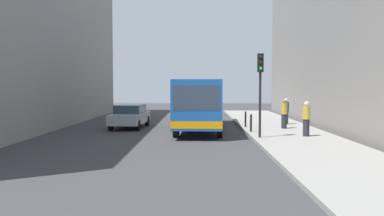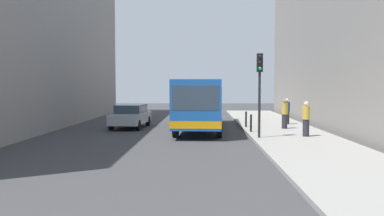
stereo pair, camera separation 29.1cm
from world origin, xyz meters
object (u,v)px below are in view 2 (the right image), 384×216
(car_beside_bus, at_px, (131,116))
(pedestrian_far_sidewalk, at_px, (287,111))
(pedestrian_mid_sidewalk, at_px, (285,114))
(bus, at_px, (201,101))
(bollard_near, at_px, (251,123))
(bollard_mid, at_px, (246,119))
(traffic_light, at_px, (260,79))
(pedestrian_near_signal, at_px, (306,119))
(car_behind_bus, at_px, (194,108))

(car_beside_bus, relative_size, pedestrian_far_sidewalk, 2.68)
(pedestrian_mid_sidewalk, xyz_separation_m, pedestrian_far_sidewalk, (0.71, 2.78, -0.02))
(bus, xyz_separation_m, car_beside_bus, (-4.46, 0.76, -0.94))
(bollard_near, relative_size, bollard_mid, 1.00)
(traffic_light, xyz_separation_m, pedestrian_near_signal, (2.40, 0.51, -1.98))
(bus, distance_m, bollard_near, 3.94)
(car_beside_bus, distance_m, traffic_light, 9.66)
(car_behind_bus, relative_size, traffic_light, 1.08)
(bollard_near, distance_m, pedestrian_mid_sidewalk, 2.79)
(car_behind_bus, distance_m, traffic_light, 14.66)
(bus, bearing_deg, bollard_near, 139.53)
(car_beside_bus, xyz_separation_m, pedestrian_near_signal, (9.73, -5.38, 0.24))
(bus, height_order, bollard_near, bus)
(bollard_mid, height_order, pedestrian_mid_sidewalk, pedestrian_mid_sidewalk)
(car_beside_bus, relative_size, pedestrian_mid_sidewalk, 2.62)
(car_beside_bus, xyz_separation_m, bollard_mid, (7.23, -0.79, -0.16))
(bollard_near, xyz_separation_m, pedestrian_near_signal, (2.50, -2.04, 0.40))
(traffic_light, relative_size, pedestrian_near_signal, 2.34)
(car_behind_bus, distance_m, bollard_mid, 9.59)
(bollard_mid, xyz_separation_m, pedestrian_mid_sidewalk, (2.18, -0.86, 0.39))
(car_behind_bus, xyz_separation_m, bollard_near, (3.39, -11.53, -0.16))
(pedestrian_far_sidewalk, bearing_deg, car_beside_bus, 89.71)
(pedestrian_near_signal, relative_size, pedestrian_far_sidewalk, 1.04)
(bus, height_order, bollard_mid, bus)
(bollard_mid, relative_size, pedestrian_near_signal, 0.54)
(car_beside_bus, height_order, pedestrian_far_sidewalk, pedestrian_far_sidewalk)
(pedestrian_near_signal, distance_m, pedestrian_mid_sidewalk, 3.74)
(bollard_mid, relative_size, pedestrian_mid_sidewalk, 0.55)
(car_beside_bus, height_order, pedestrian_near_signal, pedestrian_near_signal)
(car_beside_bus, bearing_deg, bollard_mid, 177.60)
(car_beside_bus, height_order, bollard_mid, car_beside_bus)
(traffic_light, height_order, bollard_near, traffic_light)
(car_beside_bus, distance_m, pedestrian_far_sidewalk, 10.18)
(traffic_light, distance_m, pedestrian_far_sidewalk, 7.81)
(traffic_light, bearing_deg, pedestrian_far_sidewalk, 68.36)
(traffic_light, distance_m, pedestrian_near_signal, 3.15)
(pedestrian_far_sidewalk, bearing_deg, pedestrian_near_signal, 169.98)
(bollard_near, relative_size, pedestrian_mid_sidewalk, 0.55)
(car_behind_bus, bearing_deg, car_beside_bus, 65.97)
(bus, relative_size, pedestrian_near_signal, 6.34)
(car_beside_bus, distance_m, bollard_near, 7.97)
(bollard_mid, bearing_deg, bollard_near, -90.00)
(bollard_mid, bearing_deg, pedestrian_far_sidewalk, 33.65)
(car_behind_bus, distance_m, pedestrian_near_signal, 14.79)
(bollard_near, bearing_deg, pedestrian_mid_sidewalk, 37.89)
(pedestrian_mid_sidewalk, bearing_deg, car_behind_bus, -130.53)
(bus, height_order, car_beside_bus, bus)
(bollard_near, distance_m, pedestrian_far_sidewalk, 5.34)
(traffic_light, xyz_separation_m, pedestrian_far_sidewalk, (2.78, 7.02, -2.02))
(bollard_near, bearing_deg, bollard_mid, 90.00)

